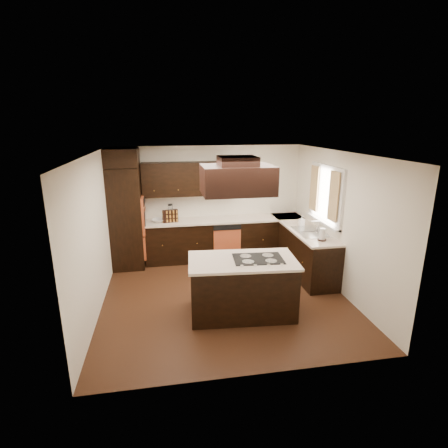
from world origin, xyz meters
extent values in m
cube|color=#502C18|center=(0.00, 0.00, -0.01)|extent=(4.20, 4.20, 0.02)
cube|color=silver|center=(0.00, 0.00, 2.51)|extent=(4.20, 4.20, 0.02)
cube|color=silver|center=(0.00, 2.11, 1.25)|extent=(4.20, 0.02, 2.50)
cube|color=silver|center=(0.00, -2.11, 1.25)|extent=(4.20, 0.02, 2.50)
cube|color=silver|center=(-2.11, 0.00, 1.25)|extent=(0.02, 4.20, 2.50)
cube|color=silver|center=(2.11, 0.00, 1.25)|extent=(0.02, 4.20, 2.50)
cube|color=black|center=(-1.78, 1.71, 1.06)|extent=(0.65, 0.75, 2.12)
cube|color=#D45B30|center=(-1.43, 1.71, 1.12)|extent=(0.05, 0.62, 0.78)
cube|color=black|center=(0.03, 1.80, 0.44)|extent=(2.93, 0.60, 0.88)
cube|color=black|center=(1.80, 0.90, 0.44)|extent=(0.60, 2.40, 0.88)
cube|color=beige|center=(0.03, 1.79, 0.90)|extent=(2.93, 0.63, 0.04)
cube|color=beige|center=(1.79, 0.90, 0.90)|extent=(0.63, 2.40, 0.04)
cube|color=black|center=(-0.43, 1.93, 1.81)|extent=(2.00, 0.34, 0.72)
cube|color=#D45B30|center=(0.33, 1.50, 0.40)|extent=(0.60, 0.05, 0.72)
cube|color=white|center=(2.07, 0.55, 1.65)|extent=(0.06, 1.32, 1.12)
cube|color=white|center=(2.10, 0.55, 1.65)|extent=(0.00, 1.20, 1.00)
cube|color=beige|center=(2.01, 0.13, 1.70)|extent=(0.02, 0.34, 0.90)
cube|color=beige|center=(2.01, 0.97, 1.70)|extent=(0.02, 0.34, 0.90)
cube|color=silver|center=(1.80, 0.55, 0.92)|extent=(0.52, 0.84, 0.01)
cube|color=black|center=(0.18, -0.64, 0.44)|extent=(1.68, 1.00, 0.88)
cube|color=beige|center=(0.18, -0.64, 0.90)|extent=(1.75, 1.07, 0.04)
cube|color=black|center=(0.42, -0.65, 0.93)|extent=(0.80, 0.57, 0.01)
cube|color=black|center=(0.10, -0.55, 2.16)|extent=(1.05, 0.72, 0.42)
cube|color=black|center=(0.10, -0.55, 2.44)|extent=(0.55, 0.50, 0.13)
cylinder|color=silver|center=(-0.86, 1.78, 0.97)|extent=(0.15, 0.15, 0.10)
cone|color=silver|center=(-0.86, 1.78, 1.15)|extent=(0.13, 0.13, 0.26)
cube|color=black|center=(-0.87, 1.73, 1.06)|extent=(0.34, 0.16, 0.27)
imported|color=white|center=(-1.12, 1.77, 0.95)|extent=(0.37, 0.37, 0.07)
imported|color=white|center=(1.80, 1.00, 1.02)|extent=(0.11, 0.11, 0.21)
cylinder|color=white|center=(1.80, 0.02, 1.03)|extent=(0.11, 0.11, 0.23)
camera|label=1|loc=(-0.97, -5.57, 2.96)|focal=28.00mm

